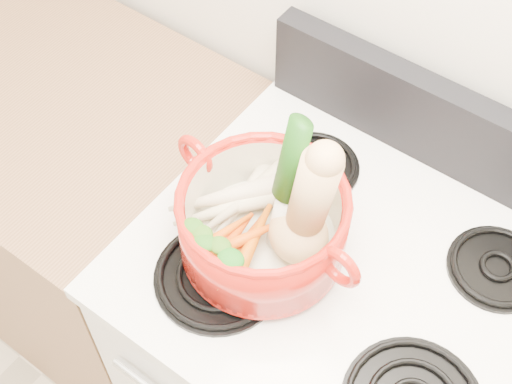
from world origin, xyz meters
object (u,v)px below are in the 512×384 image
Objects in this scene: stove_body at (336,378)px; dutch_oven at (263,224)px; leek at (285,187)px; squash at (301,204)px.

stove_body is 0.60m from dutch_oven.
dutch_oven is 0.11m from leek.
stove_body is 0.69m from leek.
dutch_oven is 1.07× the size of squash.
dutch_oven is 0.99× the size of leek.
stove_body is 3.23× the size of dutch_oven.
leek is (0.03, 0.02, 0.10)m from dutch_oven.
leek is at bearing -158.82° from stove_body.
stove_body is at bearing 31.55° from dutch_oven.
leek is at bearing -168.82° from squash.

